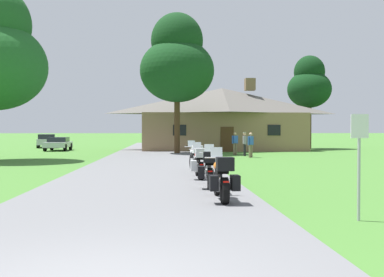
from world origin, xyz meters
TOP-DOWN VIEW (x-y plane):
  - ground_plane at (0.00, 20.00)m, footprint 500.00×500.00m
  - asphalt_driveway at (0.00, 18.00)m, footprint 6.40×80.00m
  - motorcycle_orange_nearest_to_camera at (2.15, 6.10)m, footprint 0.73×2.08m
  - motorcycle_yellow_second_in_row at (2.11, 8.76)m, footprint 0.81×2.08m
  - motorcycle_red_third_in_row at (2.00, 11.29)m, footprint 0.73×2.08m
  - motorcycle_white_farthest_in_row at (2.02, 14.19)m, footprint 0.70×2.08m
  - stone_lodge at (5.94, 35.60)m, footprint 15.13×7.11m
  - bystander_blue_shirt_near_lodge at (5.91, 27.85)m, footprint 0.49×0.37m
  - bystander_gray_shirt_beside_signpost at (6.33, 26.13)m, footprint 0.22×0.55m
  - bystander_blue_shirt_by_tree at (6.42, 24.41)m, footprint 0.43×0.40m
  - metal_signpost_roadside at (4.61, 3.80)m, footprint 0.36×0.06m
  - tree_right_of_lodge at (14.89, 38.14)m, footprint 4.27×4.27m
  - tree_by_lodge_front at (1.65, 29.34)m, footprint 5.70×5.70m
  - parked_silver_suv_far_left at (-11.64, 42.50)m, footprint 2.82×4.89m
  - parked_silver_sedan_far_left at (-8.79, 35.43)m, footprint 2.01×4.26m

SIDE VIEW (x-z plane):
  - ground_plane at x=0.00m, z-range 0.00..0.00m
  - asphalt_driveway at x=0.00m, z-range 0.00..0.06m
  - motorcycle_orange_nearest_to_camera at x=2.15m, z-range -0.04..1.26m
  - motorcycle_yellow_second_in_row at x=2.11m, z-range -0.04..1.26m
  - motorcycle_red_third_in_row at x=2.00m, z-range -0.04..1.26m
  - motorcycle_white_farthest_in_row at x=2.02m, z-range -0.03..1.27m
  - parked_silver_sedan_far_left at x=-8.79m, z-range 0.04..1.24m
  - parked_silver_suv_far_left at x=-11.64m, z-range 0.08..1.48m
  - bystander_blue_shirt_near_lodge at x=5.91m, z-range 0.10..1.76m
  - bystander_blue_shirt_by_tree at x=6.42m, z-range 0.10..1.76m
  - bystander_gray_shirt_beside_signpost at x=6.33m, z-range 0.11..1.79m
  - metal_signpost_roadside at x=4.61m, z-range 0.28..2.42m
  - stone_lodge at x=5.94m, z-range -0.37..6.20m
  - tree_right_of_lodge at x=14.89m, z-range 1.74..10.90m
  - tree_by_lodge_front at x=1.65m, z-range 1.65..12.46m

